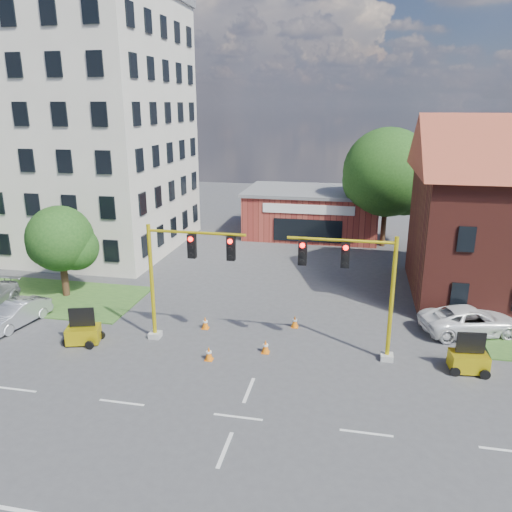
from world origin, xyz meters
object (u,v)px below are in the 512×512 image
object	(u,v)px
trailer_west	(83,333)
pickup_white	(470,320)
trailer_east	(469,360)
signal_mast_east	(357,282)
signal_mast_west	(181,270)

from	to	relation	value
trailer_west	pickup_white	size ratio (longest dim) A/B	0.36
trailer_east	pickup_white	size ratio (longest dim) A/B	0.35
signal_mast_east	pickup_white	xyz separation A→B (m)	(6.17, 3.98, -3.18)
trailer_east	pickup_white	bearing A→B (deg)	72.90
trailer_east	pickup_white	xyz separation A→B (m)	(0.89, 4.35, 0.15)
trailer_west	trailer_east	xyz separation A→B (m)	(19.01, 0.97, 0.00)
signal_mast_west	signal_mast_east	distance (m)	8.71
trailer_west	trailer_east	size ratio (longest dim) A/B	1.01
signal_mast_east	trailer_west	size ratio (longest dim) A/B	3.27
trailer_west	signal_mast_east	bearing A→B (deg)	-11.93
trailer_east	signal_mast_east	bearing A→B (deg)	170.48
pickup_white	trailer_east	bearing A→B (deg)	150.23
trailer_west	signal_mast_west	bearing A→B (deg)	-2.56
signal_mast_east	trailer_east	bearing A→B (deg)	-3.99
signal_mast_west	trailer_east	bearing A→B (deg)	-1.51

